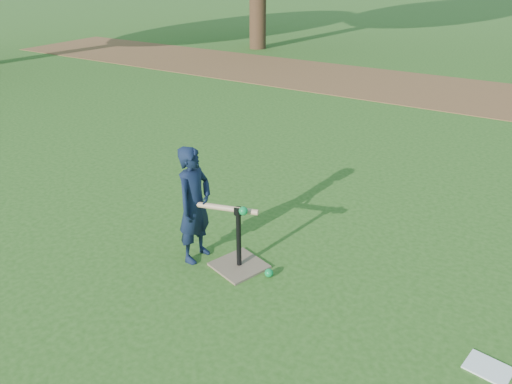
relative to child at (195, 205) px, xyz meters
The scene contains 7 objects.
ground 0.74m from the child, 28.96° to the left, with size 80.00×80.00×0.00m, color #285116.
dirt_strip 7.77m from the child, 86.84° to the left, with size 24.00×3.00×0.01m, color brown.
child is the anchor object (origin of this frame).
wiffle_ball_ground 0.92m from the child, ahead, with size 0.08×0.08×0.08m, color #0B8239.
clipboard 2.69m from the child, ahead, with size 0.30×0.23×0.01m, color white.
batting_tee 0.63m from the child, ahead, with size 0.54×0.54×0.61m.
swing_action 0.33m from the child, ahead, with size 0.63×0.21×0.10m.
Camera 1 is at (2.18, -3.40, 2.64)m, focal length 35.00 mm.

